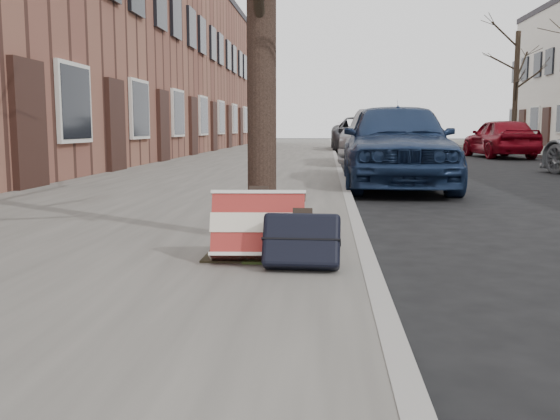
# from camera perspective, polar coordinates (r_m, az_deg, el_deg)

# --- Properties ---
(near_sidewalk) EXTENTS (5.00, 70.00, 0.12)m
(near_sidewalk) POSITION_cam_1_polar(r_m,az_deg,el_deg) (18.55, -2.40, 4.46)
(near_sidewalk) COLOR slate
(near_sidewalk) RESTS_ON ground
(house_near) EXTENTS (6.80, 40.00, 7.00)m
(house_near) POSITION_cam_1_polar(r_m,az_deg,el_deg) (21.15, -18.70, 13.79)
(house_near) COLOR brown
(house_near) RESTS_ON ground
(dirt_patch) EXTENTS (0.85, 0.85, 0.02)m
(dirt_patch) POSITION_cam_1_polar(r_m,az_deg,el_deg) (4.72, -1.26, -3.76)
(dirt_patch) COLOR black
(dirt_patch) RESTS_ON near_sidewalk
(suitcase_red) EXTENTS (0.66, 0.39, 0.50)m
(suitcase_red) POSITION_cam_1_polar(r_m,az_deg,el_deg) (4.34, -1.99, -1.52)
(suitcase_red) COLOR maroon
(suitcase_red) RESTS_ON near_sidewalk
(suitcase_navy) EXTENTS (0.52, 0.31, 0.40)m
(suitcase_navy) POSITION_cam_1_polar(r_m,az_deg,el_deg) (4.09, 1.99, -2.80)
(suitcase_navy) COLOR black
(suitcase_navy) RESTS_ON near_sidewalk
(car_near_front) EXTENTS (1.90, 4.54, 1.54)m
(car_near_front) POSITION_cam_1_polar(r_m,az_deg,el_deg) (11.11, 10.55, 5.95)
(car_near_front) COLOR #172748
(car_near_front) RESTS_ON ground
(car_near_mid) EXTENTS (2.75, 4.96, 1.55)m
(car_near_mid) POSITION_cam_1_polar(r_m,az_deg,el_deg) (16.95, 9.86, 6.49)
(car_near_mid) COLOR #97999E
(car_near_mid) RESTS_ON ground
(car_near_back) EXTENTS (2.60, 5.56, 1.54)m
(car_near_back) POSITION_cam_1_polar(r_m,az_deg,el_deg) (27.67, 7.44, 6.88)
(car_near_back) COLOR #3C3C41
(car_near_back) RESTS_ON ground
(car_far_back) EXTENTS (1.99, 4.22, 1.39)m
(car_far_back) POSITION_cam_1_polar(r_m,az_deg,el_deg) (23.44, 19.47, 6.24)
(car_far_back) COLOR maroon
(car_far_back) RESTS_ON ground
(tree_far_c) EXTENTS (0.23, 0.23, 5.35)m
(tree_far_c) POSITION_cam_1_polar(r_m,az_deg,el_deg) (31.48, 20.74, 10.22)
(tree_far_c) COLOR black
(tree_far_c) RESTS_ON far_sidewalk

